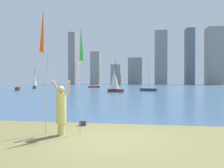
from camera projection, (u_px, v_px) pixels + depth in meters
name	position (u px, v px, depth m)	size (l,w,h in m)	color
ground	(137.00, 88.00, 57.09)	(120.00, 138.00, 0.12)	brown
person	(61.00, 108.00, 7.16)	(0.68, 0.50, 1.86)	#D8CC66
kite_flag_left	(43.00, 32.00, 7.08)	(0.16, 0.56, 4.32)	#B2B2B7
kite_flag_right	(81.00, 46.00, 7.45)	(0.16, 0.51, 3.77)	#B2B2B7
bag	(83.00, 123.00, 8.68)	(0.28, 0.13, 0.20)	#33384C
sailboat_0	(35.00, 82.00, 50.40)	(1.64, 2.38, 4.73)	brown
sailboat_1	(18.00, 89.00, 40.86)	(1.40, 2.08, 3.55)	maroon
sailboat_2	(148.00, 89.00, 37.60)	(3.04, 1.65, 5.62)	#333D51
sailboat_4	(115.00, 80.00, 34.79)	(2.87, 2.26, 5.08)	maroon
sailboat_5	(94.00, 87.00, 57.19)	(3.20, 0.70, 4.08)	maroon
skyline_tower_0	(74.00, 59.00, 114.01)	(3.67, 7.44, 27.41)	gray
skyline_tower_1	(96.00, 68.00, 109.92)	(4.78, 5.36, 16.82)	gray
skyline_tower_2	(116.00, 75.00, 107.75)	(4.84, 5.59, 10.01)	gray
skyline_tower_3	(135.00, 71.00, 109.65)	(7.12, 4.18, 13.76)	gray
skyline_tower_4	(161.00, 58.00, 105.63)	(6.01, 3.18, 26.94)	gray
skyline_tower_5	(190.00, 57.00, 103.69)	(3.92, 5.81, 27.33)	slate
skyline_tower_6	(214.00, 56.00, 101.62)	(7.62, 6.39, 27.36)	gray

